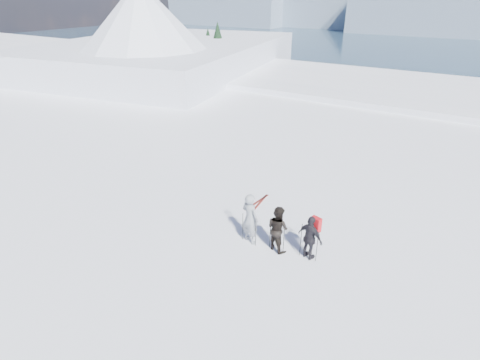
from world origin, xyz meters
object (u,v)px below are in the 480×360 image
(skier_dark, at_px, (278,228))
(skier_pack, at_px, (310,238))
(skier_grey, at_px, (250,218))
(skis_loose, at_px, (258,203))

(skier_dark, bearing_deg, skier_pack, -154.90)
(skier_grey, bearing_deg, skis_loose, -52.47)
(skis_loose, bearing_deg, skier_grey, -67.36)
(skier_dark, height_order, skis_loose, skier_dark)
(skier_grey, relative_size, skis_loose, 1.17)
(skis_loose, bearing_deg, skier_pack, -35.63)
(skier_dark, xyz_separation_m, skis_loose, (-2.17, 2.51, -0.86))
(skis_loose, bearing_deg, skier_dark, -49.18)
(skier_dark, distance_m, skier_pack, 1.18)
(skier_grey, xyz_separation_m, skis_loose, (-1.09, 2.62, -0.98))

